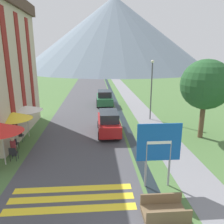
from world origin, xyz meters
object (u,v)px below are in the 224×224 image
object	(u,v)px
cafe_chair_middle	(14,143)
cafe_umbrella_rear_white	(26,108)
parked_car_far	(104,98)
streetlamp	(152,85)
cafe_chair_far_right	(20,135)
person_seated_far	(13,146)
footbridge	(165,211)
parked_car_near	(109,122)
cafe_umbrella_middle_yellow	(14,116)
road_sign	(159,147)
tree_by_path	(206,85)
cafe_chair_near_left	(13,153)
cafe_umbrella_front_red	(1,127)

from	to	relation	value
cafe_chair_middle	cafe_umbrella_rear_white	size ratio (longest dim) A/B	0.35
parked_car_far	streetlamp	size ratio (longest dim) A/B	0.78
cafe_chair_far_right	person_seated_far	xyz separation A→B (m)	(0.35, -2.27, 0.16)
footbridge	person_seated_far	size ratio (longest dim) A/B	1.41
parked_car_far	parked_car_near	bearing A→B (deg)	-90.41
cafe_chair_middle	parked_car_near	bearing A→B (deg)	15.42
cafe_umbrella_middle_yellow	person_seated_far	xyz separation A→B (m)	(0.26, -1.31, -1.56)
road_sign	parked_car_far	xyz separation A→B (m)	(-1.78, 17.24, -1.11)
cafe_umbrella_middle_yellow	cafe_umbrella_rear_white	xyz separation A→B (m)	(0.21, 2.02, 0.00)
parked_car_near	tree_by_path	bearing A→B (deg)	-11.18
cafe_chair_far_right	cafe_umbrella_rear_white	world-z (taller)	cafe_umbrella_rear_white
parked_car_near	cafe_chair_near_left	world-z (taller)	parked_car_near
road_sign	person_seated_far	distance (m)	8.88
cafe_umbrella_rear_white	streetlamp	size ratio (longest dim) A/B	0.43
cafe_chair_far_right	parked_car_near	bearing A→B (deg)	-3.67
cafe_umbrella_rear_white	parked_car_near	bearing A→B (deg)	2.32
parked_car_far	cafe_chair_far_right	size ratio (longest dim) A/B	5.16
parked_car_near	person_seated_far	xyz separation A→B (m)	(-6.08, -3.58, -0.24)
cafe_chair_near_left	cafe_umbrella_front_red	distance (m)	1.81
person_seated_far	tree_by_path	xyz separation A→B (m)	(12.94, 2.22, 3.32)
cafe_chair_far_right	cafe_umbrella_front_red	size ratio (longest dim) A/B	0.34
cafe_umbrella_middle_yellow	cafe_umbrella_front_red	bearing A→B (deg)	-86.01
person_seated_far	cafe_chair_middle	bearing A→B (deg)	105.65
footbridge	cafe_chair_far_right	xyz separation A→B (m)	(-8.03, 8.06, 0.29)
road_sign	cafe_umbrella_front_red	bearing A→B (deg)	161.56
footbridge	cafe_chair_middle	world-z (taller)	cafe_chair_middle
parked_car_far	cafe_umbrella_front_red	size ratio (longest dim) A/B	1.75
cafe_chair_middle	person_seated_far	xyz separation A→B (m)	(0.23, -0.81, 0.16)
streetlamp	parked_car_far	bearing A→B (deg)	123.46
streetlamp	tree_by_path	size ratio (longest dim) A/B	0.96
road_sign	cafe_chair_near_left	distance (m)	8.47
road_sign	footbridge	size ratio (longest dim) A/B	1.84
cafe_chair_far_right	person_seated_far	world-z (taller)	person_seated_far
footbridge	tree_by_path	bearing A→B (deg)	56.66
parked_car_far	cafe_chair_near_left	bearing A→B (deg)	-112.84
streetlamp	footbridge	bearing A→B (deg)	-101.46
footbridge	streetlamp	xyz separation A→B (m)	(2.63, 12.97, 3.06)
parked_car_near	cafe_umbrella_front_red	size ratio (longest dim) A/B	1.71
cafe_chair_middle	streetlamp	world-z (taller)	streetlamp
cafe_chair_near_left	cafe_umbrella_front_red	bearing A→B (deg)	-114.10
road_sign	footbridge	world-z (taller)	road_sign
cafe_chair_far_right	cafe_chair_middle	size ratio (longest dim) A/B	1.00
cafe_chair_near_left	streetlamp	world-z (taller)	streetlamp
cafe_chair_near_left	person_seated_far	distance (m)	0.69
cafe_umbrella_middle_yellow	road_sign	bearing A→B (deg)	-31.83
cafe_chair_near_left	cafe_umbrella_middle_yellow	xyz separation A→B (m)	(-0.47, 1.95, 1.72)
road_sign	cafe_chair_far_right	world-z (taller)	road_sign
footbridge	cafe_umbrella_middle_yellow	size ratio (longest dim) A/B	0.69
cafe_chair_far_right	streetlamp	bearing A→B (deg)	9.57
footbridge	tree_by_path	world-z (taller)	tree_by_path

